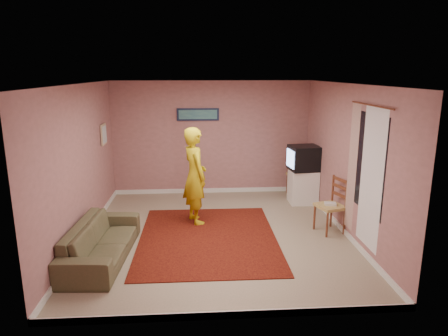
{
  "coord_description": "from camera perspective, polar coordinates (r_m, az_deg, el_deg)",
  "views": [
    {
      "loc": [
        -0.32,
        -6.57,
        2.8
      ],
      "look_at": [
        0.16,
        0.6,
        1.05
      ],
      "focal_mm": 32.0,
      "sensor_mm": 36.0,
      "label": 1
    }
  ],
  "objects": [
    {
      "name": "picture_back",
      "position": [
        9.08,
        -3.75,
        7.64
      ],
      "size": [
        0.95,
        0.04,
        0.28
      ],
      "color": "#131B36",
      "rests_on": "wall_back"
    },
    {
      "name": "baseboard_back",
      "position": [
        9.47,
        -1.76,
        -3.22
      ],
      "size": [
        4.5,
        0.02,
        0.1
      ],
      "primitive_type": "cube",
      "color": "white",
      "rests_on": "ground"
    },
    {
      "name": "chair_a",
      "position": [
        9.33,
        10.65,
        -0.2
      ],
      "size": [
        0.54,
        0.53,
        0.53
      ],
      "rotation": [
        0.0,
        0.0,
        0.27
      ],
      "color": "tan",
      "rests_on": "ground"
    },
    {
      "name": "window",
      "position": [
        6.36,
        20.0,
        0.6
      ],
      "size": [
        0.01,
        1.1,
        1.5
      ],
      "primitive_type": "cube",
      "color": "black",
      "rests_on": "wall_right"
    },
    {
      "name": "curtain_rod",
      "position": [
        6.22,
        20.28,
        8.42
      ],
      "size": [
        0.02,
        1.4,
        0.02
      ],
      "primitive_type": "cylinder",
      "rotation": [
        1.57,
        0.0,
        0.0
      ],
      "color": "brown",
      "rests_on": "wall_right"
    },
    {
      "name": "wall_left",
      "position": [
        7.01,
        -19.75,
        0.5
      ],
      "size": [
        0.02,
        5.0,
        2.6
      ],
      "primitive_type": "cube",
      "color": "#AD7172",
      "rests_on": "ground"
    },
    {
      "name": "wall_back",
      "position": [
        9.19,
        -1.82,
        4.28
      ],
      "size": [
        4.5,
        0.02,
        2.6
      ],
      "primitive_type": "cube",
      "color": "#AD7172",
      "rests_on": "ground"
    },
    {
      "name": "game_console",
      "position": [
        7.3,
        14.93,
        -4.96
      ],
      "size": [
        0.22,
        0.18,
        0.04
      ],
      "primitive_type": "cube",
      "rotation": [
        0.0,
        0.0,
        -0.2
      ],
      "color": "silver",
      "rests_on": "chair_b"
    },
    {
      "name": "curtain_floral",
      "position": [
        6.89,
        17.84,
        0.01
      ],
      "size": [
        0.01,
        0.35,
        2.1
      ],
      "primitive_type": "cube",
      "color": "beige",
      "rests_on": "wall_right"
    },
    {
      "name": "person",
      "position": [
        7.43,
        -4.18,
        -1.12
      ],
      "size": [
        0.65,
        0.78,
        1.82
      ],
      "primitive_type": "imported",
      "rotation": [
        0.0,
        0.0,
        1.95
      ],
      "color": "gold",
      "rests_on": "ground"
    },
    {
      "name": "tv_cabinet",
      "position": [
        8.83,
        11.2,
        -2.59
      ],
      "size": [
        0.58,
        0.52,
        0.73
      ],
      "primitive_type": "cube",
      "color": "white",
      "rests_on": "ground"
    },
    {
      "name": "wall_front",
      "position": [
        4.34,
        0.6,
        -6.5
      ],
      "size": [
        4.5,
        0.02,
        2.6
      ],
      "primitive_type": "cube",
      "color": "#AD7172",
      "rests_on": "ground"
    },
    {
      "name": "chair_b",
      "position": [
        7.28,
        14.97,
        -4.38
      ],
      "size": [
        0.54,
        0.55,
        0.54
      ],
      "rotation": [
        0.0,
        0.0,
        -1.26
      ],
      "color": "tan",
      "rests_on": "ground"
    },
    {
      "name": "blue_throw",
      "position": [
        9.29,
        10.7,
        0.96
      ],
      "size": [
        0.39,
        0.05,
        0.41
      ],
      "primitive_type": "cube",
      "color": "#7CACCB",
      "rests_on": "chair_a"
    },
    {
      "name": "baseboard_right",
      "position": [
        7.56,
        16.39,
        -8.23
      ],
      "size": [
        0.02,
        5.0,
        0.1
      ],
      "primitive_type": "cube",
      "color": "white",
      "rests_on": "ground"
    },
    {
      "name": "picture_left",
      "position": [
        8.48,
        -16.8,
        4.61
      ],
      "size": [
        0.04,
        0.38,
        0.42
      ],
      "color": "tan",
      "rests_on": "wall_left"
    },
    {
      "name": "dvd_player",
      "position": [
        9.35,
        10.63,
        -0.61
      ],
      "size": [
        0.39,
        0.33,
        0.06
      ],
      "primitive_type": "cube",
      "rotation": [
        0.0,
        0.0,
        -0.3
      ],
      "color": "silver",
      "rests_on": "chair_a"
    },
    {
      "name": "curtain_sheer",
      "position": [
        6.27,
        20.28,
        -1.5
      ],
      "size": [
        0.01,
        0.75,
        2.1
      ],
      "primitive_type": "cube",
      "color": "white",
      "rests_on": "wall_right"
    },
    {
      "name": "sofa",
      "position": [
        6.43,
        -17.11,
        -9.96
      ],
      "size": [
        0.9,
        2.02,
        0.58
      ],
      "primitive_type": "imported",
      "rotation": [
        0.0,
        0.0,
        1.51
      ],
      "color": "brown",
      "rests_on": "ground"
    },
    {
      "name": "baseboard_front",
      "position": [
        4.93,
        0.55,
        -20.24
      ],
      "size": [
        4.5,
        0.02,
        0.1
      ],
      "primitive_type": "cube",
      "color": "white",
      "rests_on": "ground"
    },
    {
      "name": "wall_right",
      "position": [
        7.21,
        17.12,
        1.05
      ],
      "size": [
        0.02,
        5.0,
        2.6
      ],
      "primitive_type": "cube",
      "color": "#AD7172",
      "rests_on": "ground"
    },
    {
      "name": "crt_tv",
      "position": [
        8.68,
        11.35,
        1.4
      ],
      "size": [
        0.67,
        0.61,
        0.53
      ],
      "rotation": [
        0.0,
        0.0,
        0.11
      ],
      "color": "black",
      "rests_on": "tv_cabinet"
    },
    {
      "name": "area_rug",
      "position": [
        6.97,
        -2.31,
        -9.94
      ],
      "size": [
        2.34,
        2.92,
        0.02
      ],
      "primitive_type": "cube",
      "rotation": [
        0.0,
        0.0,
        -0.0
      ],
      "color": "black",
      "rests_on": "ground"
    },
    {
      "name": "ground",
      "position": [
        7.14,
        -1.0,
        -9.4
      ],
      "size": [
        5.0,
        5.0,
        0.0
      ],
      "primitive_type": "plane",
      "color": "tan",
      "rests_on": "ground"
    },
    {
      "name": "ceiling",
      "position": [
        6.58,
        -1.09,
        11.93
      ],
      "size": [
        4.5,
        5.0,
        0.02
      ],
      "primitive_type": "cube",
      "color": "silver",
      "rests_on": "wall_back"
    },
    {
      "name": "baseboard_left",
      "position": [
        7.37,
        -18.89,
        -9.0
      ],
      "size": [
        0.02,
        5.0,
        0.1
      ],
      "primitive_type": "cube",
      "color": "white",
      "rests_on": "ground"
    }
  ]
}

